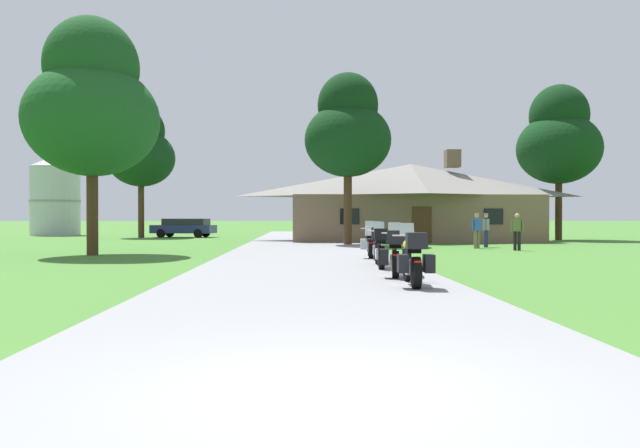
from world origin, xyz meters
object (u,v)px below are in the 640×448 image
at_px(metal_silo_distant, 55,195).
at_px(motorcycle_yellow_nearest_to_camera, 413,260).
at_px(tree_right_of_lodge, 559,139).
at_px(tree_left_near, 92,104).
at_px(motorcycle_blue_third_in_row, 380,248).
at_px(tree_by_lodge_front, 348,130).
at_px(parked_navy_suv_far_left, 184,227).
at_px(motorcycle_yellow_fourth_in_row, 377,245).
at_px(tree_left_far, 141,150).
at_px(motorcycle_orange_second_in_row, 395,254).
at_px(bystander_olive_shirt_by_tree, 517,230).
at_px(bystander_blue_shirt_beside_signpost, 477,229).
at_px(bystander_gray_shirt_near_lodge, 486,228).
at_px(motorcycle_green_farthest_in_row, 371,242).

bearing_deg(metal_silo_distant, motorcycle_yellow_nearest_to_camera, -59.81).
xyz_separation_m(tree_right_of_lodge, metal_silo_distant, (-37.42, 11.94, -3.30)).
xyz_separation_m(tree_left_near, tree_right_of_lodge, (25.15, 15.46, 0.73)).
bearing_deg(motorcycle_blue_third_in_row, tree_by_lodge_front, 93.58).
bearing_deg(parked_navy_suv_far_left, motorcycle_yellow_fourth_in_row, -147.49).
bearing_deg(motorcycle_yellow_nearest_to_camera, tree_left_far, 115.91).
relative_size(motorcycle_orange_second_in_row, tree_left_near, 0.22).
xyz_separation_m(tree_left_far, metal_silo_distant, (-8.72, 6.29, -3.09)).
relative_size(bystander_olive_shirt_by_tree, tree_by_lodge_front, 0.18).
bearing_deg(motorcycle_orange_second_in_row, motorcycle_blue_third_in_row, 98.08).
relative_size(motorcycle_orange_second_in_row, tree_right_of_lodge, 0.20).
relative_size(metal_silo_distant, parked_navy_suv_far_left, 1.38).
distance_m(motorcycle_orange_second_in_row, metal_silo_distant, 43.50).
height_order(bystander_olive_shirt_by_tree, parked_navy_suv_far_left, bystander_olive_shirt_by_tree).
bearing_deg(bystander_blue_shirt_beside_signpost, bystander_olive_shirt_by_tree, -79.58).
height_order(bystander_gray_shirt_near_lodge, metal_silo_distant, metal_silo_distant).
bearing_deg(motorcycle_green_farthest_in_row, tree_left_near, 170.01).
relative_size(bystander_olive_shirt_by_tree, tree_right_of_lodge, 0.16).
bearing_deg(metal_silo_distant, tree_left_near, -65.88).
bearing_deg(bystander_blue_shirt_beside_signpost, motorcycle_green_farthest_in_row, -150.86).
bearing_deg(motorcycle_yellow_nearest_to_camera, bystander_blue_shirt_beside_signpost, 72.36).
bearing_deg(bystander_blue_shirt_beside_signpost, tree_left_far, 118.67).
xyz_separation_m(motorcycle_blue_third_in_row, motorcycle_yellow_fourth_in_row, (0.15, 1.94, 0.00)).
xyz_separation_m(tree_by_lodge_front, metal_silo_distant, (-22.94, 19.27, -2.77)).
xyz_separation_m(tree_by_lodge_front, tree_left_near, (-10.67, -8.13, -0.20)).
height_order(tree_right_of_lodge, parked_navy_suv_far_left, tree_right_of_lodge).
bearing_deg(motorcycle_blue_third_in_row, motorcycle_yellow_fourth_in_row, 90.03).
bearing_deg(motorcycle_yellow_fourth_in_row, bystander_olive_shirt_by_tree, 52.14).
relative_size(motorcycle_blue_third_in_row, tree_left_near, 0.22).
bearing_deg(motorcycle_blue_third_in_row, parked_navy_suv_far_left, 115.35).
xyz_separation_m(bystander_gray_shirt_near_lodge, metal_silo_distant, (-29.62, 21.66, 2.40)).
xyz_separation_m(bystander_blue_shirt_beside_signpost, tree_left_far, (-20.15, 16.35, 5.48)).
bearing_deg(parked_navy_suv_far_left, motorcycle_green_farthest_in_row, -145.43).
bearing_deg(bystander_blue_shirt_beside_signpost, tree_right_of_lodge, 29.10).
height_order(motorcycle_green_farthest_in_row, bystander_blue_shirt_beside_signpost, bystander_blue_shirt_beside_signpost).
xyz_separation_m(motorcycle_yellow_nearest_to_camera, motorcycle_blue_third_in_row, (-0.06, 4.68, 0.01)).
bearing_deg(bystander_olive_shirt_by_tree, bystander_blue_shirt_beside_signpost, -25.30).
relative_size(bystander_olive_shirt_by_tree, tree_left_near, 0.18).
relative_size(motorcycle_blue_third_in_row, parked_navy_suv_far_left, 0.43).
distance_m(tree_right_of_lodge, metal_silo_distant, 39.42).
height_order(tree_by_lodge_front, metal_silo_distant, tree_by_lodge_front).
bearing_deg(motorcycle_green_farthest_in_row, bystander_gray_shirt_near_lodge, 55.92).
height_order(motorcycle_orange_second_in_row, motorcycle_yellow_fourth_in_row, same).
relative_size(tree_right_of_lodge, parked_navy_suv_far_left, 2.10).
bearing_deg(parked_navy_suv_far_left, motorcycle_blue_third_in_row, -149.13).
bearing_deg(motorcycle_yellow_fourth_in_row, parked_navy_suv_far_left, 117.32).
xyz_separation_m(motorcycle_yellow_nearest_to_camera, tree_right_of_lodge, (14.67, 27.16, 6.03)).
height_order(tree_right_of_lodge, tree_left_far, tree_right_of_lodge).
bearing_deg(tree_right_of_lodge, motorcycle_yellow_nearest_to_camera, -118.37).
xyz_separation_m(motorcycle_blue_third_in_row, tree_left_far, (-13.97, 28.13, 5.81)).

